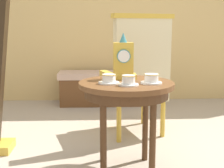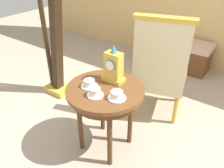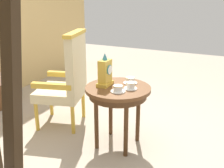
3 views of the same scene
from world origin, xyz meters
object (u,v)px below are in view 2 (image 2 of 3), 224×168
mantel_clock (113,67)px  teacup_center (117,95)px  side_table (105,96)px  teacup_right (95,92)px  window_bench (174,52)px  armchair (161,67)px  teacup_left (89,84)px  harp (53,39)px

mantel_clock → teacup_center: bearing=-49.3°
side_table → teacup_right: (0.00, -0.13, 0.11)m
side_table → window_bench: (-0.16, 1.99, -0.35)m
teacup_center → armchair: size_ratio=0.13×
teacup_left → window_bench: bearing=91.1°
side_table → harp: size_ratio=0.37×
teacup_center → window_bench: (-0.32, 2.06, -0.46)m
teacup_right → teacup_center: bearing=22.9°
armchair → window_bench: 1.36m
side_table → teacup_right: 0.17m
teacup_right → mantel_clock: size_ratio=0.40×
mantel_clock → harp: (-1.04, 0.26, -0.05)m
teacup_left → teacup_right: size_ratio=1.09×
teacup_center → window_bench: 2.13m
side_table → teacup_left: 0.17m
teacup_center → armchair: armchair is taller
armchair → harp: harp is taller
side_table → teacup_center: bearing=-22.0°
armchair → harp: (-1.22, -0.33, 0.14)m
teacup_left → side_table: bearing=24.6°
teacup_right → teacup_center: (0.16, 0.07, -0.00)m
harp → side_table: bearing=-20.8°
teacup_left → window_bench: 2.10m
teacup_left → armchair: size_ratio=0.13×
teacup_left → teacup_center: teacup_center is taller
teacup_left → mantel_clock: bearing=60.3°
side_table → armchair: size_ratio=0.58×
teacup_left → harp: bearing=153.9°
harp → window_bench: 1.90m
teacup_right → side_table: bearing=90.9°
harp → armchair: bearing=15.3°
teacup_left → window_bench: size_ratio=0.13×
teacup_right → harp: 1.18m
teacup_left → window_bench: teacup_left is taller
teacup_center → teacup_left: bearing=178.1°
harp → teacup_right: bearing=-26.8°
armchair → window_bench: bearing=104.5°
mantel_clock → teacup_left: bearing=-119.7°
mantel_clock → harp: harp is taller
harp → window_bench: size_ratio=1.62×
armchair → window_bench: armchair is taller
teacup_right → teacup_center: 0.17m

